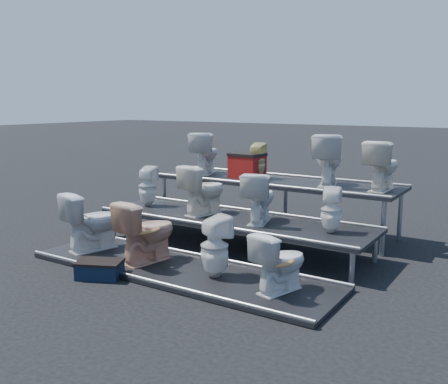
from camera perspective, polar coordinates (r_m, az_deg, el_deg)
The scene contains 18 objects.
ground at distance 7.50m, azimuth 0.99°, elevation -6.43°, with size 80.00×80.00×0.00m, color black.
tier_front at distance 6.48m, azimuth -5.16°, elevation -8.92°, with size 4.20×1.20×0.06m, color black.
tier_mid at distance 7.44m, azimuth 1.00°, elevation -4.73°, with size 4.20×1.20×0.46m, color black.
tier_back at distance 8.50m, azimuth 5.63°, elevation -1.50°, with size 4.20×1.20×0.86m, color black.
toilet_0 at distance 7.37m, azimuth -14.75°, elevation -3.20°, with size 0.47×0.82×0.84m, color silver.
toilet_1 at distance 6.68m, azimuth -8.83°, elevation -4.42°, with size 0.46×0.81×0.83m, color tan.
toilet_2 at distance 6.04m, azimuth -1.07°, elevation -6.24°, with size 0.34×0.35×0.75m, color silver.
toilet_3 at distance 5.63m, azimuth 6.42°, elevation -7.91°, with size 0.38×0.67×0.68m, color silver.
toilet_4 at distance 8.29m, azimuth -8.72°, elevation 0.65°, with size 0.29×0.30×0.65m, color silver.
toilet_5 at distance 7.59m, azimuth -2.36°, elevation 0.29°, with size 0.43×0.75×0.76m, color white.
toilet_6 at distance 7.09m, azimuth 4.05°, elevation -0.59°, with size 0.40×0.71×0.72m, color silver.
toilet_7 at distance 6.66m, azimuth 12.16°, elevation -2.04°, with size 0.27×0.28×0.60m, color silver.
toilet_8 at distance 9.09m, azimuth -2.19°, elevation 4.47°, with size 0.42×0.74×0.76m, color silver.
toilet_9 at distance 8.53m, azimuth 3.81°, elevation 3.58°, with size 0.27×0.28×0.61m, color #D2C97C.
toilet_10 at distance 7.98m, azimuth 11.82°, elevation 3.66°, with size 0.45×0.80×0.81m, color silver.
toilet_11 at distance 7.73m, azimuth 17.63°, elevation 2.92°, with size 0.41×0.73×0.74m, color white.
red_crate at distance 8.59m, azimuth 2.66°, elevation 2.87°, with size 0.53×0.42×0.38m, color maroon.
step_stool at distance 6.43m, azimuth -14.02°, elevation -8.70°, with size 0.53×0.32×0.19m, color black.
Camera 1 is at (3.78, -6.11, 2.15)m, focal length 40.00 mm.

